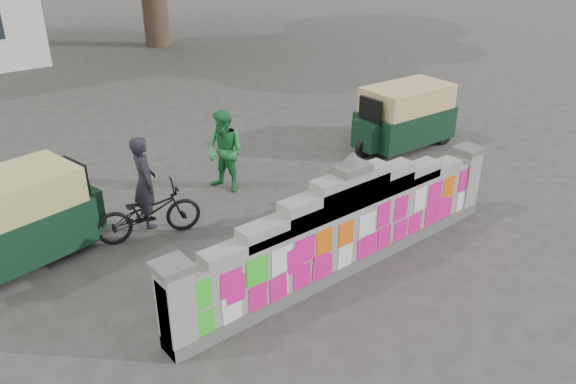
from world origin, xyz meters
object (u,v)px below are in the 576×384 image
rickshaw_left (14,218)px  pedestrian (225,151)px  rickshaw_right (404,116)px  cyclist_bike (148,212)px  cyclist_rider (146,195)px

rickshaw_left → pedestrian: bearing=-8.1°
pedestrian → rickshaw_right: pedestrian is taller
rickshaw_right → pedestrian: bearing=-4.9°
cyclist_bike → rickshaw_left: size_ratio=0.65×
rickshaw_left → cyclist_rider: bearing=-27.5°
cyclist_rider → rickshaw_left: 2.07m
rickshaw_right → rickshaw_left: bearing=-0.4°
cyclist_rider → pedestrian: pedestrian is taller
pedestrian → cyclist_rider: bearing=-87.1°
cyclist_rider → pedestrian: (2.10, 0.76, 0.04)m
cyclist_rider → pedestrian: 2.24m
cyclist_bike → rickshaw_left: 2.09m
cyclist_bike → cyclist_rider: bearing=0.0°
pedestrian → rickshaw_left: (-4.08, -0.15, -0.06)m
rickshaw_right → cyclist_rider: bearing=3.9°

